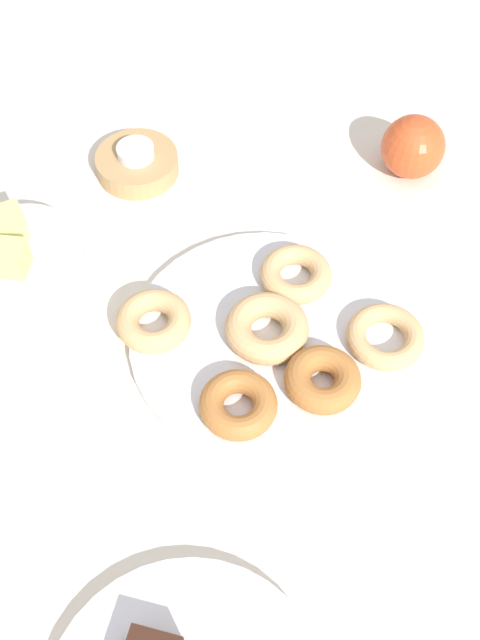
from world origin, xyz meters
TOP-DOWN VIEW (x-y plane):
  - ground_plane at (0.00, 0.00)m, footprint 2.40×2.40m
  - donut_plate at (0.00, 0.00)m, footprint 0.31×0.31m
  - donut_0 at (-0.01, -0.13)m, footprint 0.12×0.12m
  - donut_1 at (-0.00, -0.00)m, footprint 0.11×0.11m
  - donut_2 at (0.08, -0.03)m, footprint 0.09×0.09m
  - donut_3 at (0.01, 0.13)m, footprint 0.09×0.09m
  - donut_4 at (-0.10, 0.03)m, footprint 0.11×0.11m
  - donut_5 at (-0.07, -0.06)m, footprint 0.09×0.09m
  - candle_holder at (0.27, 0.17)m, footprint 0.11×0.11m
  - tealight at (0.27, 0.17)m, footprint 0.05×0.05m
  - fruit_bowl at (0.10, 0.29)m, footprint 0.15×0.15m
  - melon_chunk_left at (0.07, 0.29)m, footprint 0.04×0.04m
  - melon_chunk_right at (0.12, 0.30)m, footprint 0.05×0.05m
  - apple at (0.28, -0.19)m, footprint 0.08×0.08m

SIDE VIEW (x-z plane):
  - ground_plane at x=0.00m, z-range 0.00..0.00m
  - donut_plate at x=0.00m, z-range 0.00..0.01m
  - candle_holder at x=0.27m, z-range 0.00..0.03m
  - fruit_bowl at x=0.10m, z-range 0.00..0.04m
  - donut_0 at x=-0.01m, z-range 0.01..0.03m
  - donut_2 at x=0.08m, z-range 0.01..0.04m
  - donut_3 at x=0.01m, z-range 0.01..0.04m
  - donut_4 at x=-0.10m, z-range 0.01..0.04m
  - donut_5 at x=-0.07m, z-range 0.01..0.04m
  - donut_1 at x=0.00m, z-range 0.01..0.04m
  - tealight at x=0.27m, z-range 0.03..0.04m
  - apple at x=0.28m, z-range 0.00..0.08m
  - melon_chunk_left at x=0.07m, z-range 0.04..0.08m
  - melon_chunk_right at x=0.12m, z-range 0.04..0.08m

